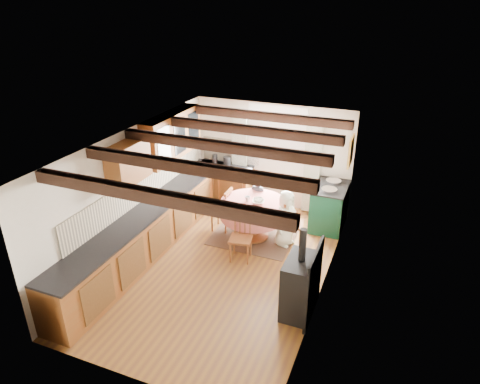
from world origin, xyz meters
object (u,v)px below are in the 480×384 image
at_px(chair_right, 293,222).
at_px(aga_range, 329,206).
at_px(cast_iron_stove, 301,272).
at_px(chair_left, 222,209).
at_px(child_right, 286,218).
at_px(cup, 247,199).
at_px(dining_table, 253,220).
at_px(chair_near, 241,237).
at_px(child_far, 258,201).

xyz_separation_m(chair_right, aga_range, (0.52, 0.96, 0.00)).
bearing_deg(cast_iron_stove, aga_range, 92.19).
xyz_separation_m(chair_left, cast_iron_stove, (2.16, -1.91, 0.28)).
xyz_separation_m(chair_right, child_right, (-0.14, -0.09, 0.10)).
bearing_deg(cup, dining_table, 1.21).
bearing_deg(aga_range, cup, -144.34).
distance_m(chair_left, cup, 0.72).
distance_m(chair_left, cast_iron_stove, 2.90).
bearing_deg(chair_left, cast_iron_stove, 47.31).
bearing_deg(aga_range, dining_table, -141.88).
bearing_deg(aga_range, chair_near, -124.26).
xyz_separation_m(chair_near, aga_range, (1.27, 1.86, 0.00)).
bearing_deg(aga_range, cast_iron_stove, -87.81).
height_order(chair_right, aga_range, aga_range).
height_order(dining_table, chair_left, chair_left).
bearing_deg(child_right, chair_near, 160.40).
distance_m(dining_table, child_far, 0.61).
xyz_separation_m(dining_table, cup, (-0.13, -0.00, 0.45)).
xyz_separation_m(chair_near, cast_iron_stove, (1.38, -1.01, 0.27)).
bearing_deg(cast_iron_stove, cup, 130.41).
distance_m(child_far, child_right, 0.98).
bearing_deg(child_far, cup, 99.00).
xyz_separation_m(aga_range, cup, (-1.45, -1.04, 0.38)).
relative_size(chair_near, chair_left, 1.01).
bearing_deg(chair_left, chair_right, 89.14).
distance_m(chair_right, child_far, 1.05).
xyz_separation_m(chair_right, cast_iron_stove, (0.63, -1.92, 0.27)).
bearing_deg(dining_table, aga_range, 38.12).
bearing_deg(chair_right, dining_table, 85.13).
bearing_deg(child_right, dining_table, 106.86).
relative_size(chair_left, child_far, 0.85).
relative_size(dining_table, chair_left, 1.43).
height_order(chair_left, child_far, child_far).
bearing_deg(child_right, cast_iron_stove, -140.18).
height_order(dining_table, child_right, child_right).
relative_size(aga_range, cast_iron_stove, 0.69).
distance_m(chair_near, chair_left, 1.19).
distance_m(aga_range, child_right, 1.24).
height_order(dining_table, chair_right, chair_right).
height_order(cast_iron_stove, child_right, cast_iron_stove).
height_order(chair_near, aga_range, aga_range).
xyz_separation_m(cast_iron_stove, child_far, (-1.54, 2.42, -0.20)).
distance_m(chair_near, aga_range, 2.25).
bearing_deg(chair_right, chair_near, 129.64).
xyz_separation_m(chair_left, child_right, (1.40, -0.07, 0.11)).
xyz_separation_m(dining_table, chair_near, (0.06, -0.82, 0.07)).
bearing_deg(child_far, chair_right, 161.96).
bearing_deg(chair_right, child_right, 111.30).
bearing_deg(dining_table, chair_right, 5.87).
xyz_separation_m(chair_near, child_far, (-0.17, 1.41, 0.08)).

